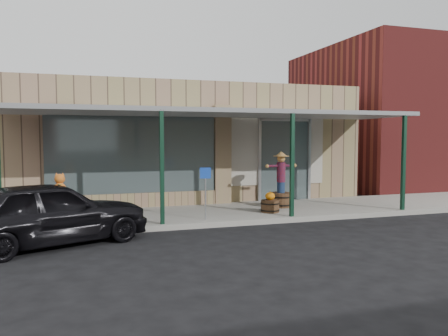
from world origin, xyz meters
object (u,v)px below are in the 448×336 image
object	(u,v)px
barrel_pumpkin	(270,205)
handicap_sign	(205,186)
barrel_scarecrow	(281,188)
parked_sedan	(50,213)

from	to	relation	value
barrel_pumpkin	handicap_sign	distance (m)	2.28
barrel_scarecrow	handicap_sign	bearing A→B (deg)	-172.36
parked_sedan	handicap_sign	bearing A→B (deg)	-95.62
handicap_sign	parked_sedan	distance (m)	3.94
barrel_pumpkin	parked_sedan	world-z (taller)	parked_sedan
barrel_scarecrow	barrel_pumpkin	world-z (taller)	barrel_scarecrow
barrel_scarecrow	handicap_sign	world-z (taller)	barrel_scarecrow
handicap_sign	parked_sedan	bearing A→B (deg)	-148.59
barrel_scarecrow	parked_sedan	distance (m)	7.03
barrel_pumpkin	handicap_sign	xyz separation A→B (m)	(-2.11, -0.55, 0.67)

